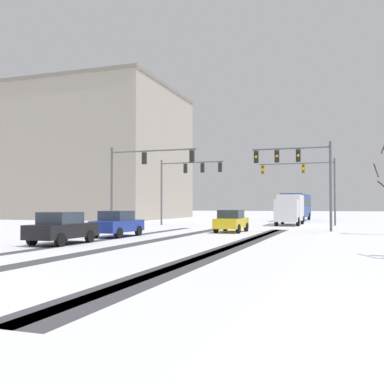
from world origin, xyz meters
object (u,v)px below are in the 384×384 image
at_px(traffic_signal_far_right, 307,177).
at_px(bus_oncoming, 297,205).
at_px(car_black_third, 62,228).
at_px(car_yellow_cab_lead, 231,221).
at_px(traffic_signal_near_right, 298,166).
at_px(traffic_signal_near_left, 140,170).
at_px(office_building_far_left_block, 94,155).
at_px(traffic_signal_far_left, 186,176).
at_px(car_blue_second, 117,224).
at_px(box_truck_delivery, 290,209).

height_order(traffic_signal_far_right, bus_oncoming, traffic_signal_far_right).
bearing_deg(car_black_third, traffic_signal_far_right, 68.85).
bearing_deg(bus_oncoming, car_yellow_cab_lead, -94.14).
bearing_deg(traffic_signal_near_right, traffic_signal_near_left, -170.52).
bearing_deg(bus_oncoming, office_building_far_left_block, 176.93).
relative_size(car_yellow_cab_lead, office_building_far_left_block, 0.16).
xyz_separation_m(traffic_signal_near_right, car_black_third, (-10.36, -13.72, -3.96)).
distance_m(traffic_signal_near_right, car_yellow_cab_lead, 6.24).
xyz_separation_m(car_yellow_cab_lead, bus_oncoming, (1.93, 26.72, 1.18)).
distance_m(traffic_signal_far_left, traffic_signal_far_right, 11.89).
xyz_separation_m(car_yellow_cab_lead, office_building_far_left_block, (-28.75, 28.37, 8.93)).
xyz_separation_m(traffic_signal_far_left, traffic_signal_near_right, (11.50, -7.92, -0.03)).
xyz_separation_m(traffic_signal_far_right, bus_oncoming, (-2.37, 13.44, -2.71)).
distance_m(car_blue_second, bus_oncoming, 34.46).
height_order(car_yellow_cab_lead, bus_oncoming, bus_oncoming).
bearing_deg(traffic_signal_near_left, traffic_signal_far_left, 89.28).
relative_size(traffic_signal_far_left, box_truck_delivery, 0.89).
bearing_deg(office_building_far_left_block, traffic_signal_far_right, -24.53).
bearing_deg(traffic_signal_far_right, office_building_far_left_block, 155.47).
height_order(traffic_signal_near_left, car_blue_second, traffic_signal_near_left).
xyz_separation_m(car_yellow_cab_lead, car_black_third, (-5.68, -12.53, 0.00)).
distance_m(traffic_signal_far_right, car_black_third, 27.94).
relative_size(traffic_signal_far_left, car_yellow_cab_lead, 1.60).
relative_size(car_yellow_cab_lead, bus_oncoming, 0.37).
height_order(traffic_signal_near_right, bus_oncoming, traffic_signal_near_right).
bearing_deg(box_truck_delivery, traffic_signal_far_left, -154.18).
bearing_deg(traffic_signal_near_left, car_blue_second, -77.49).
distance_m(traffic_signal_near_right, traffic_signal_near_left, 11.79).
bearing_deg(traffic_signal_far_left, bus_oncoming, 63.56).
xyz_separation_m(car_blue_second, car_black_third, (-0.09, -5.64, 0.00)).
relative_size(car_black_third, bus_oncoming, 0.37).
bearing_deg(traffic_signal_far_left, box_truck_delivery, 25.82).
bearing_deg(office_building_far_left_block, box_truck_delivery, -25.13).
bearing_deg(bus_oncoming, traffic_signal_far_left, -116.44).
bearing_deg(traffic_signal_near_right, traffic_signal_far_left, 145.44).
distance_m(traffic_signal_far_right, bus_oncoming, 13.92).
bearing_deg(traffic_signal_far_left, office_building_far_left_block, 138.71).
bearing_deg(car_blue_second, traffic_signal_far_left, 94.43).
distance_m(traffic_signal_far_left, car_blue_second, 16.54).
bearing_deg(office_building_far_left_block, car_blue_second, -56.69).
bearing_deg(car_black_third, traffic_signal_far_left, 93.03).
bearing_deg(box_truck_delivery, car_blue_second, -111.68).
xyz_separation_m(car_blue_second, bus_oncoming, (7.52, 33.61, 1.18)).
relative_size(traffic_signal_far_right, box_truck_delivery, 1.00).
distance_m(bus_oncoming, box_truck_delivery, 13.07).
bearing_deg(car_yellow_cab_lead, traffic_signal_far_left, 126.83).
relative_size(traffic_signal_far_right, traffic_signal_near_left, 1.04).
xyz_separation_m(car_blue_second, box_truck_delivery, (8.17, 20.56, 0.82)).
bearing_deg(car_black_third, traffic_signal_near_left, 96.15).
distance_m(traffic_signal_near_right, bus_oncoming, 25.83).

